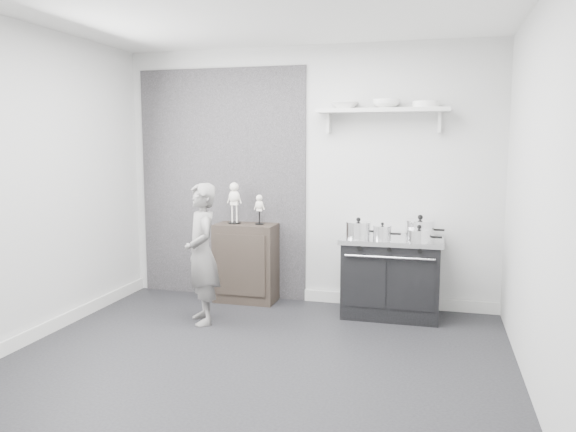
{
  "coord_description": "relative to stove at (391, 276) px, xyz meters",
  "views": [
    {
      "loc": [
        1.34,
        -4.0,
        1.7
      ],
      "look_at": [
        0.03,
        0.95,
        1.03
      ],
      "focal_mm": 35.0,
      "sensor_mm": 36.0,
      "label": 1
    }
  ],
  "objects": [
    {
      "name": "ground",
      "position": [
        -0.94,
        -1.48,
        -0.4
      ],
      "size": [
        4.0,
        4.0,
        0.0
      ],
      "primitive_type": "plane",
      "color": "black",
      "rests_on": "ground"
    },
    {
      "name": "room_shell",
      "position": [
        -1.03,
        -1.33,
        1.24
      ],
      "size": [
        4.02,
        3.62,
        2.71
      ],
      "color": "beige",
      "rests_on": "ground"
    },
    {
      "name": "wall_shelf",
      "position": [
        -0.14,
        0.2,
        1.61
      ],
      "size": [
        1.3,
        0.26,
        0.24
      ],
      "color": "silver",
      "rests_on": "room_shell"
    },
    {
      "name": "stove",
      "position": [
        0.0,
        0.0,
        0.0
      ],
      "size": [
        0.98,
        0.61,
        0.78
      ],
      "color": "black",
      "rests_on": "ground"
    },
    {
      "name": "side_cabinet",
      "position": [
        -1.55,
        0.13,
        0.03
      ],
      "size": [
        0.65,
        0.38,
        0.84
      ],
      "primitive_type": "cube",
      "color": "black",
      "rests_on": "ground"
    },
    {
      "name": "child",
      "position": [
        -1.71,
        -0.67,
        0.27
      ],
      "size": [
        0.54,
        0.58,
        1.33
      ],
      "primitive_type": "imported",
      "rotation": [
        0.0,
        0.0,
        -0.96
      ],
      "color": "slate",
      "rests_on": "ground"
    },
    {
      "name": "pot_front_left",
      "position": [
        -0.32,
        -0.12,
        0.47
      ],
      "size": [
        0.33,
        0.25,
        0.2
      ],
      "color": "white",
      "rests_on": "stove"
    },
    {
      "name": "pot_back_right",
      "position": [
        0.26,
        0.1,
        0.48
      ],
      "size": [
        0.38,
        0.29,
        0.22
      ],
      "color": "white",
      "rests_on": "stove"
    },
    {
      "name": "pot_front_right",
      "position": [
        0.26,
        -0.2,
        0.45
      ],
      "size": [
        0.33,
        0.24,
        0.16
      ],
      "color": "white",
      "rests_on": "stove"
    },
    {
      "name": "pot_front_center",
      "position": [
        -0.08,
        -0.14,
        0.46
      ],
      "size": [
        0.26,
        0.18,
        0.17
      ],
      "color": "white",
      "rests_on": "stove"
    },
    {
      "name": "skeleton_full",
      "position": [
        -1.68,
        0.13,
        0.7
      ],
      "size": [
        0.14,
        0.09,
        0.51
      ],
      "primitive_type": null,
      "color": "silver",
      "rests_on": "side_cabinet"
    },
    {
      "name": "skeleton_torso",
      "position": [
        -1.4,
        0.13,
        0.63
      ],
      "size": [
        0.1,
        0.07,
        0.36
      ],
      "primitive_type": null,
      "color": "silver",
      "rests_on": "side_cabinet"
    },
    {
      "name": "bowl_large",
      "position": [
        -0.51,
        0.19,
        1.68
      ],
      "size": [
        0.28,
        0.28,
        0.07
      ],
      "primitive_type": "imported",
      "color": "white",
      "rests_on": "wall_shelf"
    },
    {
      "name": "bowl_small",
      "position": [
        -0.1,
        0.19,
        1.69
      ],
      "size": [
        0.27,
        0.27,
        0.08
      ],
      "primitive_type": "imported",
      "color": "white",
      "rests_on": "wall_shelf"
    },
    {
      "name": "plate_stack",
      "position": [
        0.28,
        0.19,
        1.67
      ],
      "size": [
        0.26,
        0.26,
        0.06
      ],
      "primitive_type": "cylinder",
      "color": "white",
      "rests_on": "wall_shelf"
    }
  ]
}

